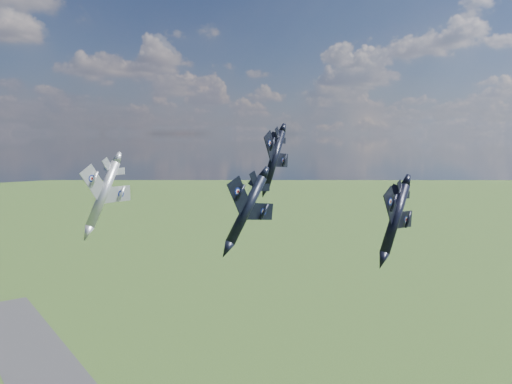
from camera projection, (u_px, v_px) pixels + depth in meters
jet_lead_navy at (246, 210)px, 69.52m from camera, size 11.63×15.42×8.37m
jet_right_navy at (395, 219)px, 66.74m from camera, size 12.55×15.62×7.74m
jet_high_navy at (274, 158)px, 93.14m from camera, size 16.74×19.05×8.86m
jet_left_silver at (103, 194)px, 67.34m from camera, size 12.84×15.21×6.83m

